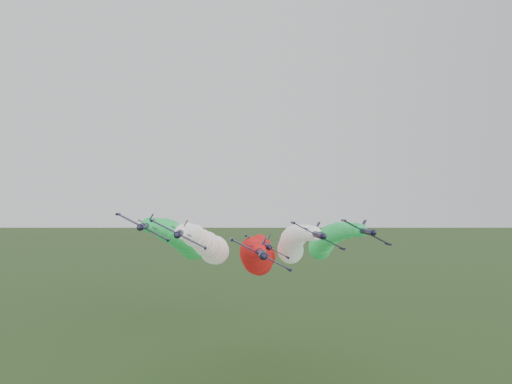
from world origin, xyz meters
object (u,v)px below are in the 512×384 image
(jet_lead, at_px, (256,257))
(jet_inner_left, at_px, (208,245))
(jet_trail, at_px, (261,251))
(jet_inner_right, at_px, (292,245))
(jet_outer_left, at_px, (185,240))
(jet_outer_right, at_px, (325,242))

(jet_lead, bearing_deg, jet_inner_left, 143.16)
(jet_trail, bearing_deg, jet_inner_right, -67.91)
(jet_inner_left, xyz_separation_m, jet_outer_left, (-6.24, 4.93, 0.94))
(jet_outer_right, bearing_deg, jet_inner_right, -147.88)
(jet_outer_right, xyz_separation_m, jet_trail, (-17.09, 10.31, -3.49))
(jet_outer_left, xyz_separation_m, jet_outer_right, (38.89, 2.28, -0.87))
(jet_outer_left, relative_size, jet_trail, 1.00)
(jet_lead, height_order, jet_inner_left, jet_inner_left)
(jet_inner_left, bearing_deg, jet_outer_left, 141.71)
(jet_lead, bearing_deg, jet_outer_left, 142.66)
(jet_inner_right, height_order, jet_trail, jet_inner_right)
(jet_lead, relative_size, jet_trail, 0.99)
(jet_inner_left, bearing_deg, jet_inner_right, 1.92)
(jet_outer_right, relative_size, jet_trail, 0.99)
(jet_lead, distance_m, jet_inner_right, 14.37)
(jet_outer_left, bearing_deg, jet_trail, 30.00)
(jet_inner_right, bearing_deg, jet_outer_right, 32.12)
(jet_inner_right, distance_m, jet_outer_right, 12.15)
(jet_inner_left, bearing_deg, jet_trail, 48.39)
(jet_lead, distance_m, jet_inner_left, 15.14)
(jet_inner_left, relative_size, jet_inner_right, 1.00)
(jet_inner_right, xyz_separation_m, jet_outer_left, (-28.61, 4.18, 1.10))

